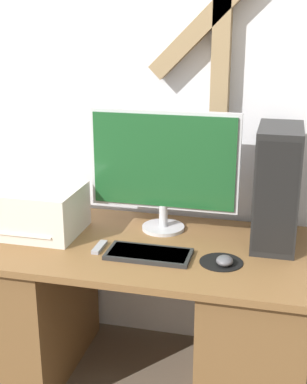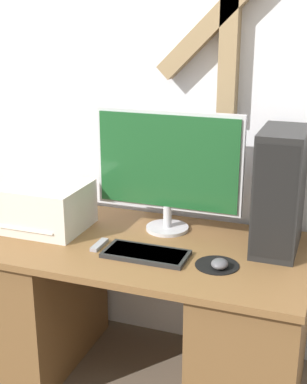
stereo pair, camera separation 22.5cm
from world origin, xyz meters
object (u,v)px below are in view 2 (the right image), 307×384
object	(u,v)px
computer_tower	(280,191)
printer	(44,206)
monitor	(168,165)
mouse	(220,264)
keyboard	(146,254)
remote_control	(99,245)

from	to	relation	value
computer_tower	printer	size ratio (longest dim) A/B	1.32
monitor	mouse	world-z (taller)	monitor
keyboard	printer	world-z (taller)	printer
keyboard	computer_tower	size ratio (longest dim) A/B	0.68
keyboard	mouse	xyz separation A→B (m)	(0.32, -0.01, 0.01)
mouse	computer_tower	world-z (taller)	computer_tower
computer_tower	monitor	bearing A→B (deg)	175.32
computer_tower	printer	world-z (taller)	computer_tower
computer_tower	remote_control	world-z (taller)	computer_tower
mouse	printer	distance (m)	0.89
mouse	remote_control	xyz separation A→B (m)	(-0.54, 0.03, -0.01)
computer_tower	keyboard	bearing A→B (deg)	-151.80
printer	remote_control	xyz separation A→B (m)	(0.34, -0.12, -0.10)
monitor	remote_control	xyz separation A→B (m)	(-0.22, -0.29, -0.30)
mouse	printer	xyz separation A→B (m)	(-0.88, 0.15, 0.08)
mouse	computer_tower	bearing A→B (deg)	57.33
monitor	computer_tower	size ratio (longest dim) A/B	1.32
keyboard	computer_tower	bearing A→B (deg)	28.20
keyboard	printer	xyz separation A→B (m)	(-0.56, 0.14, 0.10)
remote_control	printer	bearing A→B (deg)	160.98
printer	computer_tower	bearing A→B (deg)	7.03
remote_control	monitor	bearing A→B (deg)	53.16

